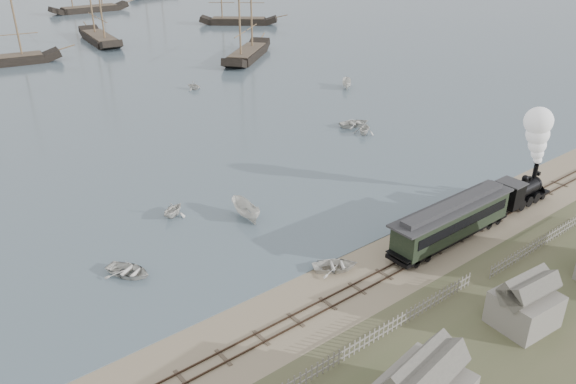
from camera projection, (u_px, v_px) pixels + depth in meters
ground at (375, 259)px, 46.24m from camera, size 600.00×600.00×0.00m
rail_track at (393, 270)px, 44.81m from camera, size 120.00×1.80×0.16m
picket_fence_west at (383, 337)px, 37.68m from camera, size 19.00×0.10×1.20m
picket_fence_east at (541, 247)px, 47.93m from camera, size 15.00×0.10×1.20m
shed_mid at (521, 324)px, 38.90m from camera, size 4.00×3.50×3.60m
locomotive at (534, 162)px, 53.74m from camera, size 7.42×2.77×9.25m
passenger_coach at (452, 220)px, 47.90m from camera, size 13.89×2.68×3.37m
beached_dinghy at (335, 266)px, 44.74m from camera, size 4.07×4.48×0.76m
rowboat_0 at (128, 271)px, 43.94m from camera, size 4.63×4.20×0.79m
rowboat_1 at (173, 209)px, 52.51m from camera, size 3.36×3.52×1.45m
rowboat_2 at (245, 210)px, 52.19m from camera, size 4.21×1.80×1.59m
rowboat_3 at (355, 123)px, 75.45m from camera, size 4.08×4.90×0.88m
rowboat_4 at (364, 128)px, 72.52m from camera, size 3.85×3.98×1.61m
rowboat_5 at (347, 84)px, 92.29m from camera, size 3.75×3.62×1.46m
rowboat_7 at (194, 85)px, 91.46m from camera, size 3.22×3.00×1.39m
schooner_4 at (246, 6)px, 107.66m from camera, size 19.55×17.28×20.00m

